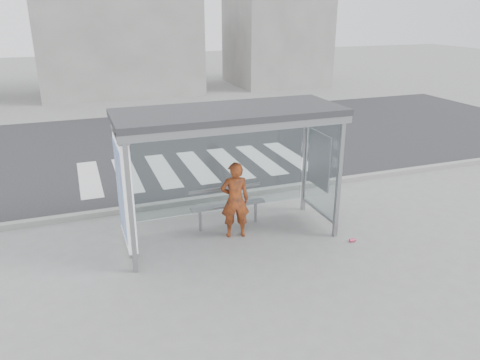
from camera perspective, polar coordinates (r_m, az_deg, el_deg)
name	(u,v)px	position (r m, az deg, el deg)	size (l,w,h in m)	color
ground	(230,236)	(9.56, -1.17, -6.90)	(80.00, 80.00, 0.00)	slate
road	(163,146)	(15.91, -9.41, 4.17)	(30.00, 10.00, 0.01)	#242426
curb	(204,199)	(11.23, -4.41, -2.30)	(30.00, 0.18, 0.12)	gray
crosswalk	(197,167)	(13.68, -5.32, 1.64)	(6.55, 3.00, 0.00)	silver
bus_shelter	(210,143)	(8.78, -3.69, 4.48)	(4.25, 1.65, 2.62)	gray
building_center	(119,44)	(26.25, -14.58, 15.71)	(8.00, 5.00, 5.00)	slate
building_right	(276,22)	(28.58, 4.43, 18.62)	(5.00, 5.00, 7.00)	slate
person	(235,200)	(9.26, -0.61, -2.45)	(0.57, 0.38, 1.58)	orange
bench	(228,204)	(9.82, -1.50, -2.97)	(1.59, 0.31, 0.82)	gray
soda_can	(352,240)	(9.61, 13.53, -7.15)	(0.07, 0.07, 0.12)	#D63F63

